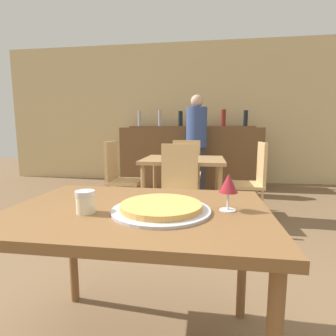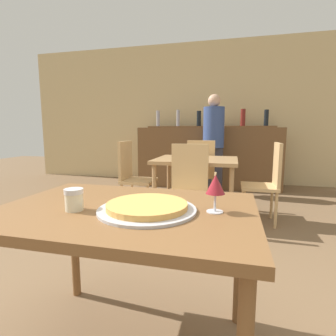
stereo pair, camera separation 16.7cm
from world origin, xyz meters
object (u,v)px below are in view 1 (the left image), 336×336
object	(u,v)px
chair_far_side_back	(187,169)
person_standing	(196,141)
cheese_shaker	(85,202)
wine_glass	(228,184)
chair_far_side_front	(179,185)
chair_far_side_left	(119,174)
pizza_tray	(161,208)
chair_far_side_right	(253,177)

from	to	relation	value
chair_far_side_back	person_standing	xyz separation A→B (m)	(0.11, 0.68, 0.37)
cheese_shaker	wine_glass	distance (m)	0.60
chair_far_side_front	chair_far_side_left	bearing A→B (deg)	145.42
chair_far_side_front	chair_far_side_back	distance (m)	1.13
wine_glass	chair_far_side_front	bearing A→B (deg)	103.77
pizza_tray	person_standing	size ratio (longest dim) A/B	0.26
chair_far_side_back	wine_glass	bearing A→B (deg)	97.91
person_standing	wine_glass	world-z (taller)	person_standing
chair_far_side_right	pizza_tray	world-z (taller)	chair_far_side_right
chair_far_side_back	cheese_shaker	bearing A→B (deg)	85.38
chair_far_side_back	chair_far_side_left	xyz separation A→B (m)	(-0.82, -0.57, 0.00)
chair_far_side_front	chair_far_side_right	distance (m)	1.00
wine_glass	chair_far_side_right	bearing A→B (deg)	77.40
cheese_shaker	wine_glass	size ratio (longest dim) A/B	0.59
chair_far_side_front	pizza_tray	distance (m)	1.56
wine_glass	chair_far_side_left	bearing A→B (deg)	120.03
pizza_tray	wine_glass	distance (m)	0.30
pizza_tray	cheese_shaker	bearing A→B (deg)	-168.13
pizza_tray	wine_glass	bearing A→B (deg)	11.46
person_standing	chair_far_side_front	bearing A→B (deg)	-93.41
chair_far_side_front	person_standing	xyz separation A→B (m)	(0.11, 1.81, 0.37)
person_standing	chair_far_side_back	bearing A→B (deg)	-99.03
chair_far_side_front	chair_far_side_right	world-z (taller)	same
cheese_shaker	chair_far_side_right	bearing A→B (deg)	64.34
pizza_tray	wine_glass	world-z (taller)	wine_glass
chair_far_side_front	chair_far_side_right	size ratio (longest dim) A/B	1.00
chair_far_side_right	person_standing	xyz separation A→B (m)	(-0.71, 1.25, 0.37)
cheese_shaker	person_standing	bearing A→B (deg)	84.49
chair_far_side_left	pizza_tray	world-z (taller)	chair_far_side_left
chair_far_side_front	chair_far_side_left	xyz separation A→B (m)	(-0.82, 0.57, 0.00)
chair_far_side_left	cheese_shaker	bearing A→B (deg)	-164.54
chair_far_side_back	person_standing	world-z (taller)	person_standing
chair_far_side_left	person_standing	distance (m)	1.60
chair_far_side_front	cheese_shaker	bearing A→B (deg)	-97.86
chair_far_side_left	chair_far_side_right	bearing A→B (deg)	-90.00
chair_far_side_front	cheese_shaker	size ratio (longest dim) A/B	9.85
chair_far_side_right	wine_glass	world-z (taller)	chair_far_side_right
cheese_shaker	person_standing	world-z (taller)	person_standing
cheese_shaker	wine_glass	xyz separation A→B (m)	(0.58, 0.12, 0.07)
chair_far_side_left	chair_far_side_front	bearing A→B (deg)	-124.58
chair_far_side_left	pizza_tray	distance (m)	2.30
chair_far_side_back	chair_far_side_right	bearing A→B (deg)	145.42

